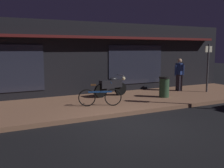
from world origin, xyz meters
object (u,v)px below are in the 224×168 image
Objects in this scene: motorcycle at (111,86)px; person_bystander at (179,74)px; trash_bin at (164,87)px; bicycle_parked at (100,97)px; sign_post at (208,65)px.

motorcycle is 3.87m from person_bystander.
trash_bin is (2.03, -1.27, -0.03)m from motorcycle.
bicycle_parked is (-1.32, -1.65, -0.14)m from motorcycle.
person_bystander is (3.85, -0.18, 0.38)m from motorcycle.
person_bystander is at bearing -2.66° from motorcycle.
motorcycle reaches higher than bicycle_parked.
person_bystander is at bearing 30.97° from trash_bin.
sign_post is at bearing 2.85° from trash_bin.
trash_bin reaches higher than bicycle_parked.
trash_bin is (-1.82, -1.09, -0.41)m from person_bystander.
trash_bin is at bearing -177.15° from sign_post.
bicycle_parked is at bearing -128.73° from motorcycle.
motorcycle is 5.04m from sign_post.
person_bystander reaches higher than bicycle_parked.
person_bystander is 2.16m from trash_bin.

